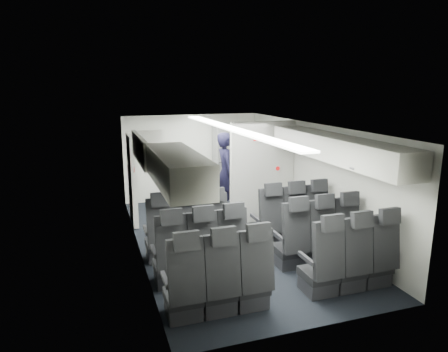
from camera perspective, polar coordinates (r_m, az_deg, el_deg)
cabin_shell at (r=7.34m, az=0.98°, el=-0.86°), size 3.41×6.01×2.16m
seat_row_front at (r=7.07m, az=2.40°, el=-7.52°), size 3.33×0.56×1.24m
seat_row_mid at (r=6.30m, az=5.33°, el=-10.20°), size 3.33×0.56×1.24m
seat_row_rear at (r=5.56m, az=9.14°, el=-13.58°), size 3.33×0.56×1.24m
overhead_bin_left_rear at (r=4.93m, az=-6.71°, el=1.02°), size 0.53×1.80×0.40m
overhead_bin_left_front_open at (r=6.64m, az=-10.12°, el=2.89°), size 0.64×1.70×0.72m
overhead_bin_right_rear at (r=6.12m, az=19.91°, el=2.65°), size 0.53×1.80×0.40m
overhead_bin_right_front at (r=7.56m, az=11.75°, el=4.96°), size 0.53×1.70×0.40m
bulkhead_partition at (r=8.43m, az=5.48°, el=0.55°), size 1.40×0.15×2.13m
galley_unit at (r=10.19m, az=0.98°, el=2.03°), size 0.85×0.52×1.90m
boarding_door at (r=8.53m, az=-13.00°, el=-0.41°), size 0.12×1.27×1.86m
flight_attendant at (r=9.00m, az=0.26°, el=0.41°), size 0.50×0.71×1.85m
carry_on_bag at (r=6.39m, az=-9.68°, el=2.87°), size 0.50×0.42×0.26m
papers at (r=8.99m, az=1.51°, el=1.11°), size 0.20×0.13×0.15m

